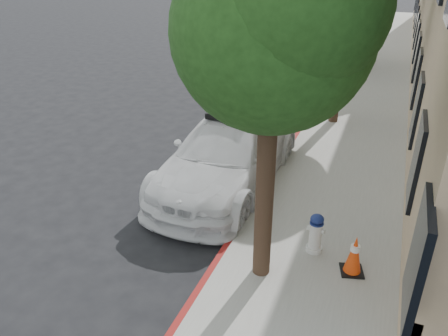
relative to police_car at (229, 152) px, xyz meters
name	(u,v)px	position (x,y,z in m)	size (l,w,h in m)	color
ground	(169,194)	(-1.10, -1.10, -0.83)	(120.00, 120.00, 0.00)	black
sidewalk	(366,92)	(2.50, 8.90, -0.75)	(3.20, 50.00, 0.15)	gray
curb_strip	(327,88)	(0.96, 8.90, -0.75)	(0.12, 50.00, 0.15)	maroon
tree_near	(275,30)	(1.83, -3.11, 3.45)	(2.92, 2.82, 5.62)	black
police_car	(229,152)	(0.00, 0.00, 0.00)	(2.45, 5.74, 1.80)	white
parked_car_mid	(293,67)	(-0.54, 9.03, -0.07)	(1.79, 4.46, 1.52)	black
parked_car_far	(323,54)	(0.10, 12.54, -0.19)	(1.34, 3.85, 1.27)	#161536
fire_hydrant	(316,234)	(2.56, -2.18, -0.29)	(0.33, 0.31, 0.80)	silver
traffic_cone	(354,255)	(3.30, -2.53, -0.31)	(0.48, 0.48, 0.75)	black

